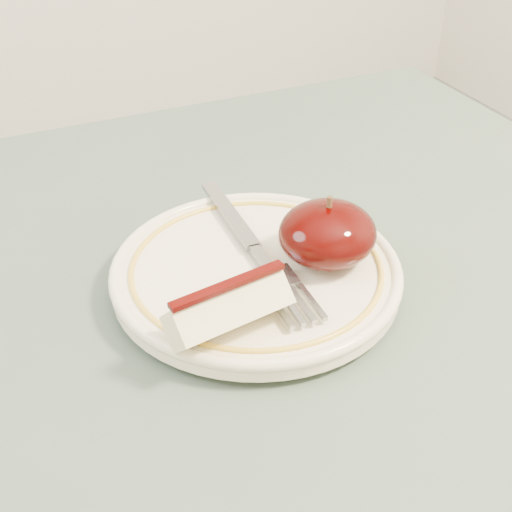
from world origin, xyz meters
name	(u,v)px	position (x,y,z in m)	size (l,w,h in m)	color
plate	(256,272)	(0.08, 0.11, 0.76)	(0.21, 0.21, 0.02)	white
apple_half	(327,234)	(0.13, 0.10, 0.79)	(0.07, 0.07, 0.05)	black
apple_wedge	(229,309)	(0.03, 0.05, 0.79)	(0.08, 0.05, 0.04)	beige
fork	(255,248)	(0.08, 0.13, 0.77)	(0.03, 0.20, 0.00)	gray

